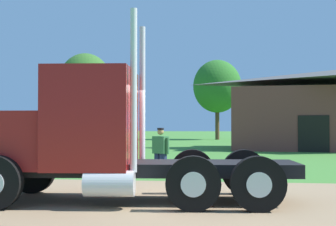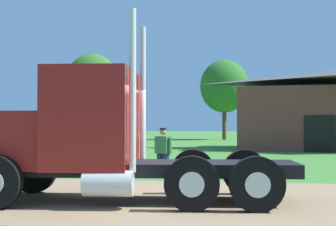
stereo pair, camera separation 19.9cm
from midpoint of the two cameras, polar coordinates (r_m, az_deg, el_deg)
name	(u,v)px [view 1 (the left image)]	position (r m, az deg, el deg)	size (l,w,h in m)	color
ground_plane	(150,198)	(11.44, -2.62, -9.79)	(200.00, 200.00, 0.00)	#437F32
dirt_track	(150,198)	(11.44, -2.62, -9.77)	(120.00, 6.73, 0.01)	#987B5A
truck_foreground_white	(85,139)	(11.06, -10.04, -2.96)	(7.48, 3.23, 4.03)	black
visitor_far_side	(161,150)	(15.64, -1.23, -4.34)	(0.59, 0.49, 1.57)	#33723F
tree_left	(85,82)	(48.46, -9.64, 3.51)	(5.07, 5.07, 8.51)	#513823
tree_mid	(217,86)	(53.16, 5.59, 3.07)	(5.14, 5.14, 8.54)	#513823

